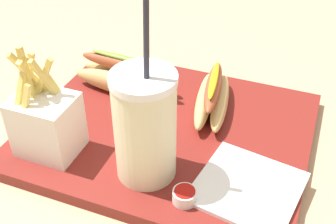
{
  "coord_description": "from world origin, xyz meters",
  "views": [
    {
      "loc": [
        0.19,
        -0.49,
        0.45
      ],
      "look_at": [
        0.0,
        0.0,
        0.05
      ],
      "focal_mm": 46.46,
      "sensor_mm": 36.0,
      "label": 1
    }
  ],
  "objects_px": {
    "fries_basket": "(46,123)",
    "ketchup_cup_1": "(185,195)",
    "napkin_stack": "(248,187)",
    "soda_cup": "(145,126)",
    "hot_dog_1": "(213,97)",
    "hot_dog_2": "(126,77)"
  },
  "relations": [
    {
      "from": "fries_basket",
      "to": "ketchup_cup_1",
      "type": "xyz_separation_m",
      "value": [
        0.22,
        -0.02,
        -0.04
      ]
    },
    {
      "from": "fries_basket",
      "to": "napkin_stack",
      "type": "height_order",
      "value": "fries_basket"
    },
    {
      "from": "soda_cup",
      "to": "ketchup_cup_1",
      "type": "distance_m",
      "value": 0.1
    },
    {
      "from": "ketchup_cup_1",
      "to": "fries_basket",
      "type": "bearing_deg",
      "value": 173.6
    },
    {
      "from": "soda_cup",
      "to": "hot_dog_1",
      "type": "bearing_deg",
      "value": 75.77
    },
    {
      "from": "fries_basket",
      "to": "ketchup_cup_1",
      "type": "distance_m",
      "value": 0.22
    },
    {
      "from": "fries_basket",
      "to": "napkin_stack",
      "type": "bearing_deg",
      "value": 4.95
    },
    {
      "from": "hot_dog_1",
      "to": "napkin_stack",
      "type": "relative_size",
      "value": 1.25
    },
    {
      "from": "napkin_stack",
      "to": "ketchup_cup_1",
      "type": "bearing_deg",
      "value": -145.35
    },
    {
      "from": "napkin_stack",
      "to": "hot_dog_2",
      "type": "bearing_deg",
      "value": 148.35
    },
    {
      "from": "soda_cup",
      "to": "fries_basket",
      "type": "relative_size",
      "value": 1.56
    },
    {
      "from": "hot_dog_1",
      "to": "ketchup_cup_1",
      "type": "distance_m",
      "value": 0.2
    },
    {
      "from": "ketchup_cup_1",
      "to": "soda_cup",
      "type": "bearing_deg",
      "value": 154.02
    },
    {
      "from": "hot_dog_2",
      "to": "hot_dog_1",
      "type": "bearing_deg",
      "value": -0.68
    },
    {
      "from": "napkin_stack",
      "to": "soda_cup",
      "type": "bearing_deg",
      "value": -173.28
    },
    {
      "from": "hot_dog_1",
      "to": "napkin_stack",
      "type": "distance_m",
      "value": 0.18
    },
    {
      "from": "ketchup_cup_1",
      "to": "hot_dog_2",
      "type": "bearing_deg",
      "value": 131.51
    },
    {
      "from": "soda_cup",
      "to": "ketchup_cup_1",
      "type": "xyz_separation_m",
      "value": [
        0.07,
        -0.03,
        -0.07
      ]
    },
    {
      "from": "napkin_stack",
      "to": "hot_dog_1",
      "type": "bearing_deg",
      "value": 121.83
    },
    {
      "from": "hot_dog_2",
      "to": "napkin_stack",
      "type": "bearing_deg",
      "value": -31.65
    },
    {
      "from": "soda_cup",
      "to": "hot_dog_1",
      "type": "relative_size",
      "value": 1.56
    },
    {
      "from": "fries_basket",
      "to": "hot_dog_2",
      "type": "relative_size",
      "value": 0.87
    }
  ]
}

